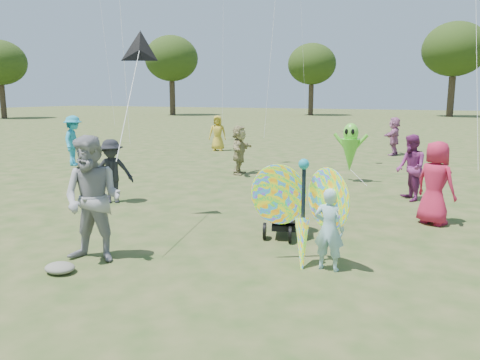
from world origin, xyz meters
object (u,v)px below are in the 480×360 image
object	(u,v)px
child_girl	(329,229)
crowd_e	(411,168)
crowd_d	(239,150)
crowd_i	(74,141)
jogging_stroller	(285,202)
butterfly_kite	(303,212)
crowd_b	(112,171)
crowd_g	(218,133)
alien_kite	(350,149)
crowd_j	(394,136)
adult_man	(93,199)
crowd_a	(435,183)

from	to	relation	value
child_girl	crowd_e	size ratio (longest dim) A/B	0.76
crowd_d	crowd_i	xyz separation A→B (m)	(-6.27, -0.81, 0.11)
child_girl	jogging_stroller	size ratio (longest dim) A/B	1.10
butterfly_kite	jogging_stroller	bearing A→B (deg)	119.28
crowd_b	jogging_stroller	size ratio (longest dim) A/B	1.35
crowd_d	child_girl	bearing A→B (deg)	-154.48
crowd_g	alien_kite	xyz separation A→B (m)	(7.20, -5.32, 0.16)
crowd_b	alien_kite	size ratio (longest dim) A/B	0.87
crowd_b	crowd_i	distance (m)	6.73
child_girl	jogging_stroller	world-z (taller)	child_girl
crowd_j	alien_kite	xyz separation A→B (m)	(-0.36, -7.08, 0.16)
butterfly_kite	alien_kite	xyz separation A→B (m)	(-0.83, 7.20, 0.14)
butterfly_kite	crowd_d	bearing A→B (deg)	121.72
alien_kite	crowd_i	bearing A→B (deg)	-174.54
child_girl	butterfly_kite	size ratio (longest dim) A/B	0.68
crowd_g	child_girl	bearing A→B (deg)	-74.95
adult_man	jogging_stroller	size ratio (longest dim) A/B	1.74
child_girl	crowd_i	size ratio (longest dim) A/B	0.68
crowd_i	crowd_j	xyz separation A→B (m)	(10.17, 8.02, -0.09)
crowd_a	crowd_i	distance (m)	12.67
crowd_g	alien_kite	bearing A→B (deg)	-55.34
crowd_e	crowd_g	world-z (taller)	same
butterfly_kite	alien_kite	distance (m)	7.25
crowd_a	crowd_i	size ratio (longest dim) A/B	0.92
child_girl	crowd_a	bearing A→B (deg)	-109.51
jogging_stroller	adult_man	bearing A→B (deg)	-149.10
child_girl	crowd_d	world-z (taller)	crowd_d
crowd_i	butterfly_kite	world-z (taller)	crowd_i
child_girl	crowd_g	xyz separation A→B (m)	(-8.45, 12.55, 0.19)
child_girl	crowd_a	distance (m)	3.58
child_girl	adult_man	bearing A→B (deg)	20.14
crowd_a	crowd_j	world-z (taller)	crowd_a
child_girl	crowd_a	size ratio (longest dim) A/B	0.74
crowd_j	butterfly_kite	distance (m)	14.29
crowd_a	crowd_d	distance (m)	7.13
adult_man	crowd_i	world-z (taller)	adult_man
crowd_g	crowd_j	distance (m)	7.77
crowd_a	crowd_b	bearing A→B (deg)	40.02
crowd_b	crowd_i	world-z (taller)	crowd_i
crowd_b	butterfly_kite	size ratio (longest dim) A/B	0.83
crowd_b	alien_kite	distance (m)	6.84
adult_man	alien_kite	distance (m)	8.65
crowd_i	crowd_a	bearing A→B (deg)	-126.53
child_girl	alien_kite	bearing A→B (deg)	-79.00
crowd_a	crowd_e	world-z (taller)	crowd_a
child_girl	crowd_b	bearing A→B (deg)	-18.87
crowd_e	alien_kite	distance (m)	2.63
adult_man	crowd_a	world-z (taller)	adult_man
crowd_a	crowd_d	xyz separation A→B (m)	(-6.05, 3.77, -0.04)
crowd_i	crowd_j	bearing A→B (deg)	-74.77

